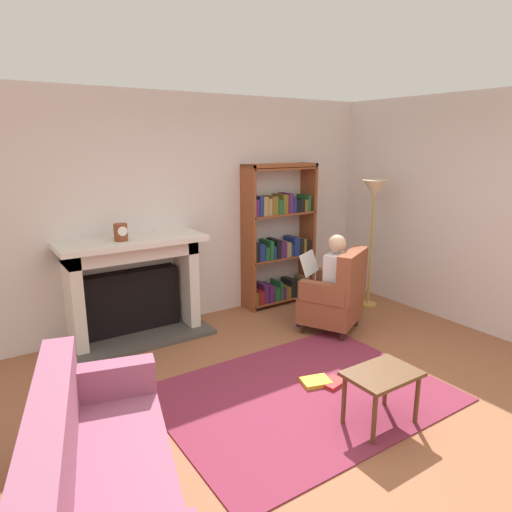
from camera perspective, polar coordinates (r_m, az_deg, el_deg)
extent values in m
plane|color=#985B3B|center=(3.99, 8.79, -18.62)|extent=(14.00, 14.00, 0.00)
cube|color=silver|center=(5.56, -8.60, 5.69)|extent=(5.60, 0.10, 2.70)
cube|color=silver|center=(6.24, 19.77, 5.92)|extent=(0.10, 5.20, 2.70)
cube|color=maroon|center=(4.18, 5.92, -16.80)|extent=(2.40, 1.80, 0.01)
cube|color=#4C4742|center=(5.31, -14.27, -9.93)|extent=(1.59, 0.64, 0.05)
cube|color=black|center=(5.37, -15.30, -5.42)|extent=(1.07, 0.20, 0.70)
cube|color=silver|center=(5.07, -21.78, -5.40)|extent=(0.12, 0.44, 1.09)
cube|color=silver|center=(5.44, -8.66, -3.24)|extent=(0.12, 0.44, 1.09)
cube|color=silver|center=(5.09, -15.31, 0.64)|extent=(1.39, 0.44, 0.16)
cube|color=silver|center=(5.02, -15.17, 1.73)|extent=(1.55, 0.56, 0.06)
cylinder|color=brown|center=(4.94, -16.56, 2.87)|extent=(0.14, 0.14, 0.18)
cylinder|color=white|center=(4.87, -16.35, 3.00)|extent=(0.10, 0.01, 0.10)
cube|color=brown|center=(5.80, -0.98, 2.05)|extent=(0.04, 0.32, 1.88)
cube|color=brown|center=(6.37, 6.47, 3.05)|extent=(0.04, 0.32, 1.88)
cube|color=brown|center=(5.96, 3.02, 11.27)|extent=(1.02, 0.32, 0.04)
cube|color=brown|center=(6.31, 2.81, -5.26)|extent=(0.98, 0.32, 0.02)
cube|color=brown|center=(6.03, -0.49, -5.17)|extent=(0.04, 0.26, 0.17)
cube|color=maroon|center=(6.07, 0.07, -5.02)|extent=(0.09, 0.26, 0.18)
cube|color=#4C1E59|center=(6.10, 0.72, -4.54)|extent=(0.07, 0.26, 0.25)
cube|color=#4C1E59|center=(6.15, 1.39, -4.53)|extent=(0.08, 0.26, 0.23)
cube|color=#1E592D|center=(6.21, 2.07, -4.58)|extent=(0.08, 0.26, 0.18)
cube|color=#1E592D|center=(6.23, 2.58, -4.16)|extent=(0.04, 0.26, 0.25)
cube|color=#4C1E59|center=(6.27, 2.94, -4.48)|extent=(0.05, 0.26, 0.16)
cube|color=brown|center=(6.31, 3.46, -4.36)|extent=(0.08, 0.26, 0.16)
cube|color=black|center=(6.36, 4.13, -3.86)|extent=(0.09, 0.26, 0.24)
cube|color=#1E592D|center=(6.41, 4.71, -3.86)|extent=(0.06, 0.26, 0.21)
cube|color=black|center=(6.46, 5.28, -3.85)|extent=(0.09, 0.26, 0.18)
cube|color=#997F4C|center=(6.50, 5.79, -3.49)|extent=(0.05, 0.26, 0.24)
cube|color=brown|center=(6.14, 2.88, -0.10)|extent=(0.98, 0.32, 0.02)
cube|color=black|center=(5.86, -0.45, 0.56)|extent=(0.06, 0.26, 0.24)
cube|color=navy|center=(5.90, 0.18, 0.55)|extent=(0.08, 0.26, 0.22)
cube|color=#1E592D|center=(5.95, 0.82, 0.44)|extent=(0.06, 0.26, 0.17)
cube|color=#1E592D|center=(5.98, 1.36, 0.87)|extent=(0.06, 0.26, 0.25)
cube|color=navy|center=(6.02, 1.76, 0.59)|extent=(0.04, 0.26, 0.17)
cube|color=black|center=(6.05, 2.24, 1.01)|extent=(0.06, 0.26, 0.25)
cube|color=#4C1E59|center=(6.09, 2.83, 0.95)|extent=(0.08, 0.26, 0.21)
cube|color=#997F4C|center=(6.15, 3.48, 0.97)|extent=(0.07, 0.26, 0.20)
cube|color=navy|center=(6.19, 3.92, 0.90)|extent=(0.04, 0.26, 0.16)
cube|color=navy|center=(6.22, 4.47, 1.34)|extent=(0.09, 0.26, 0.25)
cube|color=black|center=(6.27, 5.02, 1.31)|extent=(0.06, 0.26, 0.22)
cube|color=brown|center=(6.31, 5.48, 1.36)|extent=(0.05, 0.26, 0.21)
cube|color=black|center=(6.35, 5.92, 1.31)|extent=(0.06, 0.26, 0.19)
cube|color=brown|center=(6.02, 2.95, 5.31)|extent=(0.98, 0.32, 0.02)
cube|color=#4C1E59|center=(5.75, -0.47, 6.11)|extent=(0.05, 0.26, 0.21)
cube|color=navy|center=(5.78, 0.03, 6.34)|extent=(0.05, 0.26, 0.25)
cube|color=#997F4C|center=(5.82, 0.59, 6.33)|extent=(0.07, 0.26, 0.24)
cube|color=#997F4C|center=(5.86, 1.15, 6.25)|extent=(0.05, 0.26, 0.21)
cube|color=brown|center=(5.90, 1.77, 6.41)|extent=(0.09, 0.26, 0.23)
cube|color=#1E592D|center=(5.96, 2.45, 6.26)|extent=(0.07, 0.26, 0.19)
cube|color=brown|center=(6.00, 3.06, 6.58)|extent=(0.08, 0.26, 0.25)
cube|color=#4C1E59|center=(6.05, 3.73, 6.67)|extent=(0.08, 0.26, 0.25)
cube|color=navy|center=(6.09, 4.23, 6.43)|extent=(0.04, 0.26, 0.19)
cube|color=black|center=(6.13, 4.62, 6.33)|extent=(0.06, 0.26, 0.16)
cube|color=black|center=(6.17, 5.12, 6.41)|extent=(0.07, 0.26, 0.17)
cube|color=brown|center=(6.21, 5.60, 6.40)|extent=(0.05, 0.26, 0.16)
cube|color=#1E592D|center=(6.24, 6.00, 6.66)|extent=(0.05, 0.26, 0.21)
cube|color=brown|center=(5.96, 3.02, 10.88)|extent=(0.98, 0.32, 0.02)
cylinder|color=#331E14|center=(5.80, 7.81, -7.16)|extent=(0.05, 0.05, 0.12)
cylinder|color=#331E14|center=(5.36, 5.79, -8.93)|extent=(0.05, 0.05, 0.12)
cylinder|color=#331E14|center=(5.66, 12.38, -7.91)|extent=(0.05, 0.05, 0.12)
cylinder|color=#331E14|center=(5.20, 10.72, -9.82)|extent=(0.05, 0.05, 0.12)
cube|color=brown|center=(5.42, 9.27, -6.37)|extent=(0.85, 0.83, 0.30)
cube|color=brown|center=(5.22, 11.93, -2.39)|extent=(0.64, 0.44, 0.55)
cube|color=brown|center=(5.58, 10.32, -3.00)|extent=(0.36, 0.53, 0.22)
cube|color=brown|center=(5.09, 8.35, -4.58)|extent=(0.36, 0.53, 0.22)
cube|color=silver|center=(5.28, 9.95, -2.38)|extent=(0.38, 0.33, 0.50)
sphere|color=#D8AD8C|center=(5.19, 10.12, 1.54)|extent=(0.20, 0.20, 0.20)
cube|color=#191E3F|center=(5.47, 8.16, -3.90)|extent=(0.29, 0.41, 0.12)
cube|color=#191E3F|center=(5.33, 7.54, -4.38)|extent=(0.29, 0.41, 0.12)
cylinder|color=#191E3F|center=(5.62, 6.25, -6.15)|extent=(0.10, 0.10, 0.42)
cylinder|color=#191E3F|center=(5.49, 5.60, -6.66)|extent=(0.10, 0.10, 0.42)
cube|color=white|center=(5.36, 6.67, -0.89)|extent=(0.37, 0.26, 0.25)
cube|color=#9A5571|center=(3.02, -17.60, -26.81)|extent=(1.10, 1.82, 0.40)
cube|color=#9A5571|center=(2.79, -24.21, -20.42)|extent=(0.62, 1.70, 0.45)
cube|color=#9A5571|center=(3.48, -18.45, -14.55)|extent=(0.72, 0.33, 0.24)
cube|color=brown|center=(3.71, 15.52, -14.03)|extent=(0.56, 0.39, 0.03)
cylinder|color=brown|center=(3.58, 14.56, -19.23)|extent=(0.04, 0.04, 0.42)
cylinder|color=brown|center=(3.90, 19.48, -16.60)|extent=(0.04, 0.04, 0.42)
cylinder|color=brown|center=(3.76, 10.93, -17.29)|extent=(0.04, 0.04, 0.42)
cylinder|color=brown|center=(4.07, 15.93, -15.01)|extent=(0.04, 0.04, 0.42)
cube|color=red|center=(4.34, 9.57, -15.35)|extent=(0.25, 0.20, 0.03)
cube|color=gold|center=(4.33, 7.49, -15.31)|extent=(0.30, 0.25, 0.04)
cylinder|color=#B7933F|center=(6.38, 13.77, -5.87)|extent=(0.24, 0.24, 0.03)
cylinder|color=#B7933F|center=(6.17, 14.17, 0.56)|extent=(0.03, 0.03, 1.44)
cone|color=beige|center=(6.04, 14.64, 8.14)|extent=(0.32, 0.32, 0.22)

